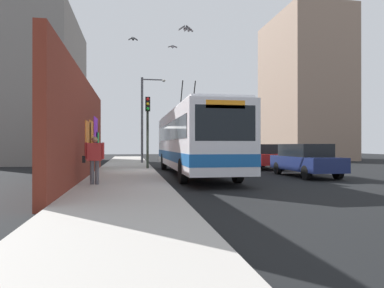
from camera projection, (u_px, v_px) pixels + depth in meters
ground_plane at (155, 173)px, 19.26m from camera, size 80.00×80.00×0.00m
sidewalk_slab at (126, 172)px, 18.98m from camera, size 48.00×3.20×0.15m
graffiti_wall at (83, 130)px, 15.10m from camera, size 14.64×0.32×4.37m
building_far_left at (40, 91)px, 31.15m from camera, size 13.13×6.35×12.61m
building_far_right at (304, 89)px, 37.92m from camera, size 10.22×6.53×15.20m
city_bus at (193, 139)px, 18.00m from camera, size 12.57×2.51×5.05m
parked_car_navy at (305, 159)px, 17.09m from camera, size 4.60×1.73×1.58m
parked_car_red at (260, 156)px, 22.97m from camera, size 4.86×1.80×1.58m
pedestrian_near_wall at (94, 156)px, 12.40m from camera, size 0.23×0.75×1.68m
traffic_light at (148, 120)px, 20.76m from camera, size 0.49×0.28×4.23m
street_lamp at (145, 114)px, 27.60m from camera, size 0.44×1.93×6.67m
flying_pigeons at (161, 29)px, 18.16m from camera, size 7.51×4.16×2.57m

